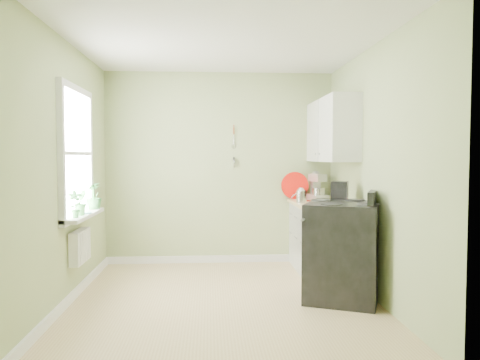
{
  "coord_description": "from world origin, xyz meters",
  "views": [
    {
      "loc": [
        -0.15,
        -4.84,
        1.52
      ],
      "look_at": [
        0.21,
        0.55,
        1.24
      ],
      "focal_mm": 35.0,
      "sensor_mm": 36.0,
      "label": 1
    }
  ],
  "objects": [
    {
      "name": "floor",
      "position": [
        0.0,
        0.0,
        -0.01
      ],
      "size": [
        3.2,
        3.6,
        0.02
      ],
      "primitive_type": "cube",
      "color": "tan",
      "rests_on": "ground"
    },
    {
      "name": "wall_right",
      "position": [
        1.61,
        0.0,
        1.35
      ],
      "size": [
        0.02,
        3.6,
        2.7
      ],
      "primitive_type": "cube",
      "color": "#A5B37A",
      "rests_on": "floor"
    },
    {
      "name": "plant_b",
      "position": [
        -1.5,
        0.16,
        1.04
      ],
      "size": [
        0.14,
        0.16,
        0.27
      ],
      "primitive_type": "imported",
      "rotation": [
        0.0,
        0.0,
        1.7
      ],
      "color": "#367839",
      "rests_on": "window_sill"
    },
    {
      "name": "upper_cabinets",
      "position": [
        1.43,
        1.1,
        1.85
      ],
      "size": [
        0.35,
        1.4,
        0.8
      ],
      "primitive_type": "cube",
      "color": "white",
      "rests_on": "wall_right"
    },
    {
      "name": "stand_mixer",
      "position": [
        1.35,
        1.53,
        1.08
      ],
      "size": [
        0.27,
        0.36,
        0.4
      ],
      "color": "#B2B2B7",
      "rests_on": "countertop"
    },
    {
      "name": "kettle",
      "position": [
        1.05,
        1.2,
        1.01
      ],
      "size": [
        0.19,
        0.11,
        0.2
      ],
      "color": "silver",
      "rests_on": "countertop"
    },
    {
      "name": "countertop",
      "position": [
        1.29,
        1.0,
        0.89
      ],
      "size": [
        0.64,
        1.6,
        0.04
      ],
      "primitive_type": "cube",
      "color": "beige",
      "rests_on": "base_cabinets"
    },
    {
      "name": "window_sill",
      "position": [
        -1.51,
        0.3,
        0.88
      ],
      "size": [
        0.18,
        1.14,
        0.04
      ],
      "primitive_type": "cube",
      "color": "white",
      "rests_on": "wall_left"
    },
    {
      "name": "ceiling",
      "position": [
        0.0,
        0.0,
        2.71
      ],
      "size": [
        3.2,
        3.6,
        0.02
      ],
      "primitive_type": "cube",
      "color": "white",
      "rests_on": "wall_back"
    },
    {
      "name": "base_cabinets",
      "position": [
        1.3,
        1.0,
        0.43
      ],
      "size": [
        0.6,
        1.6,
        0.87
      ],
      "primitive_type": "cube",
      "color": "white",
      "rests_on": "floor"
    },
    {
      "name": "jar",
      "position": [
        1.05,
        0.65,
        0.95
      ],
      "size": [
        0.08,
        0.08,
        0.08
      ],
      "color": "beige",
      "rests_on": "countertop"
    },
    {
      "name": "coffee_maker",
      "position": [
        1.36,
        0.47,
        1.06
      ],
      "size": [
        0.24,
        0.25,
        0.32
      ],
      "color": "black",
      "rests_on": "countertop"
    },
    {
      "name": "radiator",
      "position": [
        -1.54,
        0.25,
        0.55
      ],
      "size": [
        0.12,
        0.5,
        0.35
      ],
      "primitive_type": "cube",
      "color": "white",
      "rests_on": "wall_left"
    },
    {
      "name": "plant_a",
      "position": [
        -1.5,
        -0.06,
        1.04
      ],
      "size": [
        0.18,
        0.15,
        0.28
      ],
      "primitive_type": "imported",
      "rotation": [
        0.0,
        0.0,
        0.44
      ],
      "color": "#367839",
      "rests_on": "window_sill"
    },
    {
      "name": "wall_left",
      "position": [
        -1.61,
        0.0,
        1.35
      ],
      "size": [
        0.02,
        3.6,
        2.7
      ],
      "primitive_type": "cube",
      "color": "#A5B37A",
      "rests_on": "floor"
    },
    {
      "name": "wall_utensils",
      "position": [
        0.2,
        1.78,
        1.56
      ],
      "size": [
        0.02,
        0.14,
        0.58
      ],
      "color": "beige",
      "rests_on": "wall_back"
    },
    {
      "name": "stove",
      "position": [
        1.28,
        0.01,
        0.52
      ],
      "size": [
        1.04,
        1.06,
        1.16
      ],
      "color": "black",
      "rests_on": "floor"
    },
    {
      "name": "wall_back",
      "position": [
        0.0,
        1.81,
        1.35
      ],
      "size": [
        3.2,
        0.02,
        2.7
      ],
      "primitive_type": "cube",
      "color": "#A5B37A",
      "rests_on": "floor"
    },
    {
      "name": "plant_c",
      "position": [
        -1.5,
        0.72,
        1.05
      ],
      "size": [
        0.23,
        0.23,
        0.31
      ],
      "primitive_type": "imported",
      "rotation": [
        0.0,
        0.0,
        4.22
      ],
      "color": "#367839",
      "rests_on": "window_sill"
    },
    {
      "name": "red_tray",
      "position": [
        1.07,
        1.72,
        1.1
      ],
      "size": [
        0.39,
        0.17,
        0.39
      ],
      "primitive_type": "cylinder",
      "rotation": [
        1.45,
        0.0,
        -0.27
      ],
      "color": "#A00D06",
      "rests_on": "countertop"
    },
    {
      "name": "window",
      "position": [
        -1.58,
        0.3,
        1.55
      ],
      "size": [
        0.06,
        1.14,
        1.44
      ],
      "color": "white",
      "rests_on": "wall_left"
    }
  ]
}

